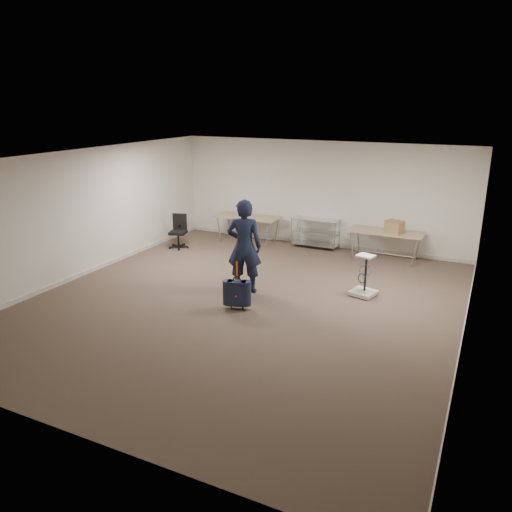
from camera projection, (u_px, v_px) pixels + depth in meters
The scene contains 10 objects.
ground at pixel (244, 302), 9.82m from camera, with size 9.00×9.00×0.00m, color #433229.
room_shell at pixel (273, 278), 10.99m from camera, with size 8.00×9.00×9.00m.
folding_table_left at pixel (248, 218), 13.79m from camera, with size 1.80×0.75×0.73m.
folding_table_right at pixel (386, 233), 12.22m from camera, with size 1.80×0.75×0.73m.
wire_shelf at pixel (315, 232), 13.30m from camera, with size 1.22×0.47×0.80m.
person at pixel (244, 246), 10.10m from camera, with size 0.71×0.46×1.94m, color black.
suitcase at pixel (237, 293), 9.40m from camera, with size 0.39×0.30×0.95m.
office_chair at pixel (179, 238), 13.36m from camera, with size 0.54×0.54×0.90m.
equipment_cart at pixel (364, 285), 10.09m from camera, with size 0.57×0.57×0.86m.
cardboard_box at pixel (394, 227), 12.00m from camera, with size 0.40×0.30×0.30m, color #9A7F47.
Camera 1 is at (4.14, -8.09, 3.82)m, focal length 35.00 mm.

